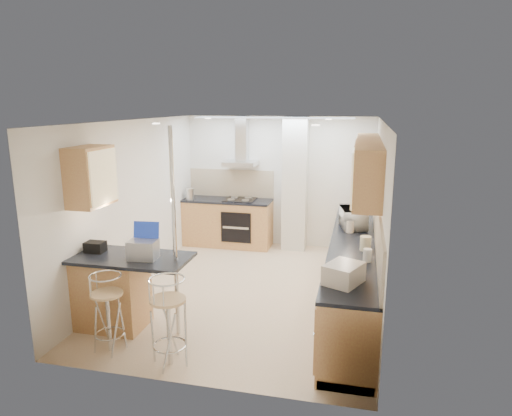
% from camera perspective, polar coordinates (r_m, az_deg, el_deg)
% --- Properties ---
extents(ground, '(4.80, 4.80, 0.00)m').
position_cam_1_polar(ground, '(6.94, -0.85, -10.28)').
color(ground, '#D5B68E').
rests_on(ground, ground).
extents(room_shell, '(3.64, 4.84, 2.51)m').
position_cam_1_polar(room_shell, '(6.78, 2.53, 2.79)').
color(room_shell, white).
rests_on(room_shell, ground).
extents(right_counter, '(0.63, 4.40, 0.92)m').
position_cam_1_polar(right_counter, '(6.59, 12.01, -7.54)').
color(right_counter, '#B9724A').
rests_on(right_counter, ground).
extents(back_counter, '(1.70, 0.63, 0.92)m').
position_cam_1_polar(back_counter, '(8.94, -3.54, -1.79)').
color(back_counter, '#B9724A').
rests_on(back_counter, ground).
extents(peninsula, '(1.47, 0.72, 0.94)m').
position_cam_1_polar(peninsula, '(5.89, -15.27, -10.14)').
color(peninsula, '#B9724A').
rests_on(peninsula, ground).
extents(microwave, '(0.46, 0.60, 0.30)m').
position_cam_1_polar(microwave, '(6.93, 12.12, -1.26)').
color(microwave, white).
rests_on(microwave, right_counter).
extents(laptop, '(0.35, 0.28, 0.23)m').
position_cam_1_polar(laptop, '(5.56, -13.94, -5.07)').
color(laptop, '#999BA1').
rests_on(laptop, peninsula).
extents(bag, '(0.24, 0.18, 0.13)m').
position_cam_1_polar(bag, '(6.00, -19.45, -4.60)').
color(bag, black).
rests_on(bag, peninsula).
extents(bar_stool_near, '(0.44, 0.44, 0.92)m').
position_cam_1_polar(bar_stool_near, '(5.47, -18.01, -12.36)').
color(bar_stool_near, tan).
rests_on(bar_stool_near, ground).
extents(bar_stool_end, '(0.53, 0.53, 0.99)m').
position_cam_1_polar(bar_stool_end, '(5.03, -10.85, -13.79)').
color(bar_stool_end, tan).
rests_on(bar_stool_end, ground).
extents(jar_a, '(0.14, 0.14, 0.18)m').
position_cam_1_polar(jar_a, '(6.70, 11.64, -2.26)').
color(jar_a, beige).
rests_on(jar_a, right_counter).
extents(jar_b, '(0.12, 0.12, 0.16)m').
position_cam_1_polar(jar_b, '(6.82, 12.09, -2.07)').
color(jar_b, beige).
rests_on(jar_b, right_counter).
extents(jar_c, '(0.17, 0.17, 0.18)m').
position_cam_1_polar(jar_c, '(5.94, 13.52, -4.31)').
color(jar_c, '#C0BB9A').
rests_on(jar_c, right_counter).
extents(jar_d, '(0.11, 0.11, 0.15)m').
position_cam_1_polar(jar_d, '(5.54, 13.75, -5.75)').
color(jar_d, white).
rests_on(jar_d, right_counter).
extents(bread_bin, '(0.45, 0.49, 0.21)m').
position_cam_1_polar(bread_bin, '(4.84, 10.90, -8.05)').
color(bread_bin, beige).
rests_on(bread_bin, right_counter).
extents(kettle, '(0.16, 0.16, 0.22)m').
position_cam_1_polar(kettle, '(8.88, -8.25, 1.75)').
color(kettle, silver).
rests_on(kettle, back_counter).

